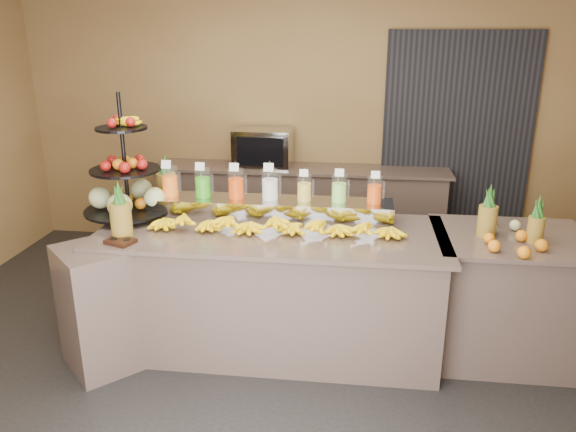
% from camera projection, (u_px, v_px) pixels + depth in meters
% --- Properties ---
extents(ground, '(6.00, 6.00, 0.00)m').
position_uv_depth(ground, '(267.00, 366.00, 4.05)').
color(ground, black).
rests_on(ground, ground).
extents(room_envelope, '(6.04, 5.02, 2.82)m').
position_uv_depth(room_envelope, '(305.00, 90.00, 4.17)').
color(room_envelope, brown).
rests_on(room_envelope, ground).
extents(buffet_counter, '(2.75, 1.25, 0.93)m').
position_uv_depth(buffet_counter, '(256.00, 291.00, 4.16)').
color(buffet_counter, gray).
rests_on(buffet_counter, ground).
extents(right_counter, '(1.08, 0.88, 0.93)m').
position_uv_depth(right_counter, '(505.00, 296.00, 4.08)').
color(right_counter, gray).
rests_on(right_counter, ground).
extents(back_ledge, '(3.10, 0.55, 0.93)m').
position_uv_depth(back_ledge, '(300.00, 209.00, 6.02)').
color(back_ledge, gray).
rests_on(back_ledge, ground).
extents(pitcher_tray, '(1.85, 0.30, 0.15)m').
position_uv_depth(pitcher_tray, '(270.00, 209.00, 4.28)').
color(pitcher_tray, gray).
rests_on(pitcher_tray, buffet_counter).
extents(juice_pitcher_orange_a, '(0.13, 0.13, 0.31)m').
position_uv_depth(juice_pitcher_orange_a, '(170.00, 183.00, 4.32)').
color(juice_pitcher_orange_a, silver).
rests_on(juice_pitcher_orange_a, pitcher_tray).
extents(juice_pitcher_green, '(0.12, 0.13, 0.30)m').
position_uv_depth(juice_pitcher_green, '(203.00, 184.00, 4.29)').
color(juice_pitcher_green, silver).
rests_on(juice_pitcher_green, pitcher_tray).
extents(juice_pitcher_orange_b, '(0.12, 0.13, 0.30)m').
position_uv_depth(juice_pitcher_orange_b, '(236.00, 185.00, 4.26)').
color(juice_pitcher_orange_b, silver).
rests_on(juice_pitcher_orange_b, pitcher_tray).
extents(juice_pitcher_milk, '(0.13, 0.13, 0.31)m').
position_uv_depth(juice_pitcher_milk, '(270.00, 186.00, 4.22)').
color(juice_pitcher_milk, silver).
rests_on(juice_pitcher_milk, pitcher_tray).
extents(juice_pitcher_lemon, '(0.11, 0.11, 0.26)m').
position_uv_depth(juice_pitcher_lemon, '(304.00, 189.00, 4.20)').
color(juice_pitcher_lemon, silver).
rests_on(juice_pitcher_lemon, pitcher_tray).
extents(juice_pitcher_lime, '(0.11, 0.12, 0.28)m').
position_uv_depth(juice_pitcher_lime, '(339.00, 190.00, 4.17)').
color(juice_pitcher_lime, silver).
rests_on(juice_pitcher_lime, pitcher_tray).
extents(juice_pitcher_orange_c, '(0.11, 0.11, 0.27)m').
position_uv_depth(juice_pitcher_orange_c, '(374.00, 191.00, 4.14)').
color(juice_pitcher_orange_c, silver).
rests_on(juice_pitcher_orange_c, pitcher_tray).
extents(banana_heap, '(1.84, 0.17, 0.15)m').
position_uv_depth(banana_heap, '(273.00, 223.00, 3.99)').
color(banana_heap, yellow).
rests_on(banana_heap, buffet_counter).
extents(fruit_stand, '(0.77, 0.77, 0.95)m').
position_uv_depth(fruit_stand, '(133.00, 186.00, 4.27)').
color(fruit_stand, black).
rests_on(fruit_stand, buffet_counter).
extents(condiment_caddy, '(0.22, 0.19, 0.03)m').
position_uv_depth(condiment_caddy, '(120.00, 241.00, 3.80)').
color(condiment_caddy, black).
rests_on(condiment_caddy, buffet_counter).
extents(pineapple_left_a, '(0.15, 0.15, 0.41)m').
position_uv_depth(pineapple_left_a, '(121.00, 217.00, 3.86)').
color(pineapple_left_a, brown).
rests_on(pineapple_left_a, buffet_counter).
extents(pineapple_left_b, '(0.15, 0.15, 0.44)m').
position_uv_depth(pineapple_left_b, '(167.00, 187.00, 4.50)').
color(pineapple_left_b, brown).
rests_on(pineapple_left_b, buffet_counter).
extents(right_fruit_pile, '(0.41, 0.40, 0.22)m').
position_uv_depth(right_fruit_pile, '(511.00, 234.00, 3.77)').
color(right_fruit_pile, brown).
rests_on(right_fruit_pile, right_counter).
extents(oven_warmer, '(0.60, 0.43, 0.39)m').
position_uv_depth(oven_warmer, '(263.00, 148.00, 5.85)').
color(oven_warmer, gray).
rests_on(oven_warmer, back_ledge).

